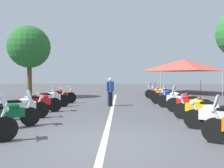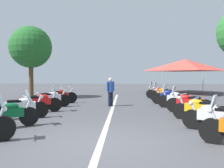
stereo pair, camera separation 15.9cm
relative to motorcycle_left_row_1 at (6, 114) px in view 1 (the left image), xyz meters
name	(u,v)px [view 1 (the left image)]	position (x,y,z in m)	size (l,w,h in m)	color
ground_plane	(104,144)	(-1.46, -3.19, -0.46)	(80.00, 80.00, 0.00)	#4C4C51
lane_centre_stripe	(111,113)	(3.07, -3.19, -0.46)	(18.92, 0.16, 0.01)	beige
motorcycle_left_row_1	(6,114)	(0.00, 0.00, 0.00)	(1.34, 1.82, 1.20)	black
motorcycle_left_row_2	(21,107)	(1.53, 0.21, 0.00)	(1.08, 1.96, 1.00)	black
motorcycle_left_row_3	(39,102)	(3.08, 0.08, 0.01)	(1.01, 1.94, 1.21)	black
motorcycle_left_row_4	(50,99)	(4.70, 0.10, 0.00)	(1.10, 1.97, 1.01)	black
motorcycle_left_row_5	(58,96)	(6.32, 0.12, 0.00)	(1.02, 2.10, 1.01)	black
motorcycle_right_row_1	(217,117)	(-0.11, -6.48, -0.02)	(1.12, 1.77, 0.99)	black
motorcycle_right_row_2	(201,109)	(1.46, -6.56, -0.01)	(1.27, 1.83, 0.99)	black
motorcycle_right_row_3	(188,103)	(3.15, -6.61, 0.01)	(1.13, 1.85, 1.22)	black
motorcycle_right_row_4	(178,99)	(4.63, -6.52, 0.01)	(1.11, 2.01, 1.22)	black
motorcycle_right_row_5	(170,97)	(6.13, -6.44, 0.00)	(1.07, 2.08, 1.01)	black
motorcycle_right_row_6	(164,94)	(7.89, -6.42, 0.01)	(1.00, 1.93, 1.23)	black
motorcycle_right_row_7	(159,92)	(9.29, -6.36, 0.01)	(1.05, 2.00, 1.22)	black
traffic_cone_0	(203,104)	(4.15, -7.64, -0.17)	(0.36, 0.36, 0.61)	orange
traffic_cone_1	(20,103)	(4.32, 1.52, -0.17)	(0.36, 0.36, 0.61)	orange
bystander_1	(110,90)	(5.33, -3.03, 0.44)	(0.40, 0.40, 1.55)	#1E2338
roadside_tree_0	(29,47)	(9.42, 3.10, 3.29)	(3.07, 3.07, 5.31)	brown
event_tent	(183,65)	(14.65, -9.54, 2.19)	(5.66, 5.66, 3.20)	#E54C3F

